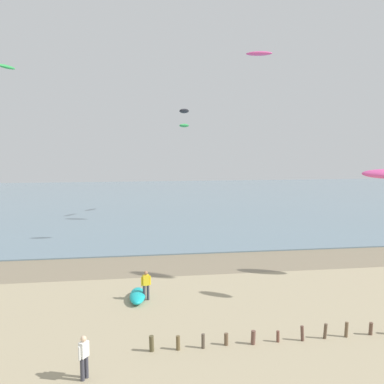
{
  "coord_description": "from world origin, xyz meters",
  "views": [
    {
      "loc": [
        0.56,
        -6.59,
        8.75
      ],
      "look_at": [
        3.2,
        11.65,
        6.7
      ],
      "focal_mm": 38.66,
      "sensor_mm": 36.0,
      "label": 1
    }
  ],
  "objects_px": {
    "kite_aloft_5": "(184,111)",
    "kite_aloft_6": "(6,67)",
    "person_nearest_camera": "(84,356)",
    "kite_aloft_8": "(184,126)",
    "grounded_kite": "(138,296)",
    "kite_aloft_3": "(259,54)",
    "person_by_waterline": "(146,284)"
  },
  "relations": [
    {
      "from": "person_nearest_camera",
      "to": "kite_aloft_5",
      "type": "xyz_separation_m",
      "value": [
        8.03,
        33.41,
        11.92
      ]
    },
    {
      "from": "grounded_kite",
      "to": "kite_aloft_8",
      "type": "height_order",
      "value": "kite_aloft_8"
    },
    {
      "from": "person_by_waterline",
      "to": "grounded_kite",
      "type": "bearing_deg",
      "value": 168.85
    },
    {
      "from": "kite_aloft_5",
      "to": "kite_aloft_3",
      "type": "bearing_deg",
      "value": 85.07
    },
    {
      "from": "kite_aloft_5",
      "to": "grounded_kite",
      "type": "bearing_deg",
      "value": 17.03
    },
    {
      "from": "person_nearest_camera",
      "to": "kite_aloft_3",
      "type": "distance_m",
      "value": 36.65
    },
    {
      "from": "person_nearest_camera",
      "to": "person_by_waterline",
      "type": "height_order",
      "value": "same"
    },
    {
      "from": "grounded_kite",
      "to": "kite_aloft_6",
      "type": "xyz_separation_m",
      "value": [
        -14.07,
        27.38,
        17.42
      ]
    },
    {
      "from": "kite_aloft_6",
      "to": "kite_aloft_8",
      "type": "height_order",
      "value": "kite_aloft_6"
    },
    {
      "from": "kite_aloft_3",
      "to": "kite_aloft_5",
      "type": "distance_m",
      "value": 10.59
    },
    {
      "from": "kite_aloft_6",
      "to": "kite_aloft_8",
      "type": "distance_m",
      "value": 21.7
    },
    {
      "from": "person_nearest_camera",
      "to": "kite_aloft_3",
      "type": "height_order",
      "value": "kite_aloft_3"
    },
    {
      "from": "person_nearest_camera",
      "to": "kite_aloft_5",
      "type": "distance_m",
      "value": 36.37
    },
    {
      "from": "person_by_waterline",
      "to": "kite_aloft_6",
      "type": "distance_m",
      "value": 35.32
    },
    {
      "from": "person_nearest_camera",
      "to": "kite_aloft_8",
      "type": "distance_m",
      "value": 40.36
    },
    {
      "from": "person_by_waterline",
      "to": "grounded_kite",
      "type": "relative_size",
      "value": 0.69
    },
    {
      "from": "grounded_kite",
      "to": "kite_aloft_3",
      "type": "xyz_separation_m",
      "value": [
        13.27,
        20.39,
        18.23
      ]
    },
    {
      "from": "kite_aloft_6",
      "to": "kite_aloft_5",
      "type": "bearing_deg",
      "value": 112.3
    },
    {
      "from": "kite_aloft_3",
      "to": "kite_aloft_6",
      "type": "distance_m",
      "value": 28.23
    },
    {
      "from": "kite_aloft_6",
      "to": "kite_aloft_8",
      "type": "bearing_deg",
      "value": 125.23
    },
    {
      "from": "person_nearest_camera",
      "to": "kite_aloft_5",
      "type": "height_order",
      "value": "kite_aloft_5"
    },
    {
      "from": "kite_aloft_5",
      "to": "kite_aloft_6",
      "type": "bearing_deg",
      "value": -65.15
    },
    {
      "from": "person_by_waterline",
      "to": "kite_aloft_5",
      "type": "bearing_deg",
      "value": 78.01
    },
    {
      "from": "kite_aloft_5",
      "to": "kite_aloft_8",
      "type": "height_order",
      "value": "kite_aloft_5"
    },
    {
      "from": "kite_aloft_3",
      "to": "kite_aloft_8",
      "type": "xyz_separation_m",
      "value": [
        -6.76,
        9.76,
        -7.09
      ]
    },
    {
      "from": "grounded_kite",
      "to": "kite_aloft_3",
      "type": "height_order",
      "value": "kite_aloft_3"
    },
    {
      "from": "kite_aloft_6",
      "to": "grounded_kite",
      "type": "bearing_deg",
      "value": 54.76
    },
    {
      "from": "person_by_waterline",
      "to": "kite_aloft_8",
      "type": "xyz_separation_m",
      "value": [
        6.02,
        30.25,
        10.47
      ]
    },
    {
      "from": "kite_aloft_6",
      "to": "person_nearest_camera",
      "type": "bearing_deg",
      "value": 46.33
    },
    {
      "from": "grounded_kite",
      "to": "kite_aloft_8",
      "type": "bearing_deg",
      "value": 170.49
    },
    {
      "from": "person_nearest_camera",
      "to": "grounded_kite",
      "type": "xyz_separation_m",
      "value": [
        2.09,
        7.87,
        -0.67
      ]
    },
    {
      "from": "person_by_waterline",
      "to": "kite_aloft_3",
      "type": "relative_size",
      "value": 0.62
    }
  ]
}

